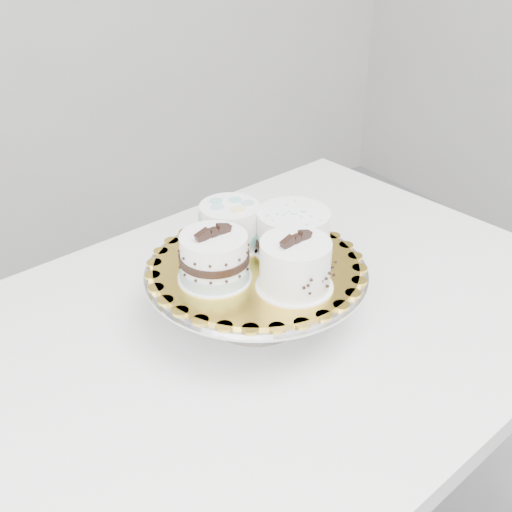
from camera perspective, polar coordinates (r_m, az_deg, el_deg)
table at (r=1.09m, az=-0.35°, el=-9.27°), size 1.25×0.90×0.75m
cake_stand at (r=1.02m, az=0.02°, el=-2.42°), size 0.35×0.35×0.09m
cake_board at (r=1.00m, az=0.02°, el=-0.88°), size 0.42×0.42×0.00m
cake_swirl at (r=0.93m, az=3.49°, el=-0.89°), size 0.12×0.12×0.09m
cake_banded at (r=0.95m, az=-3.73°, el=-0.28°), size 0.11×0.11×0.09m
cake_dots at (r=1.04m, az=-2.33°, el=2.80°), size 0.12×0.12×0.07m
cake_ribbon at (r=1.03m, az=3.37°, el=2.15°), size 0.14×0.14×0.07m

